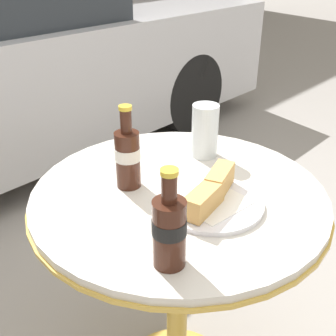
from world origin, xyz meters
The scene contains 5 objects.
bistro_table centered at (0.00, 0.00, 0.60)m, with size 0.76×0.76×0.75m.
cola_bottle_left centered at (-0.22, -0.17, 0.83)m, with size 0.07×0.07×0.21m.
cola_bottle_right centered at (-0.07, 0.11, 0.83)m, with size 0.06×0.06×0.22m.
drinking_glass centered at (0.20, 0.08, 0.82)m, with size 0.08×0.08×0.16m.
lunch_plate_near centered at (0.00, -0.10, 0.77)m, with size 0.25×0.25×0.07m.
Camera 1 is at (-0.69, -0.60, 1.30)m, focal length 45.00 mm.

